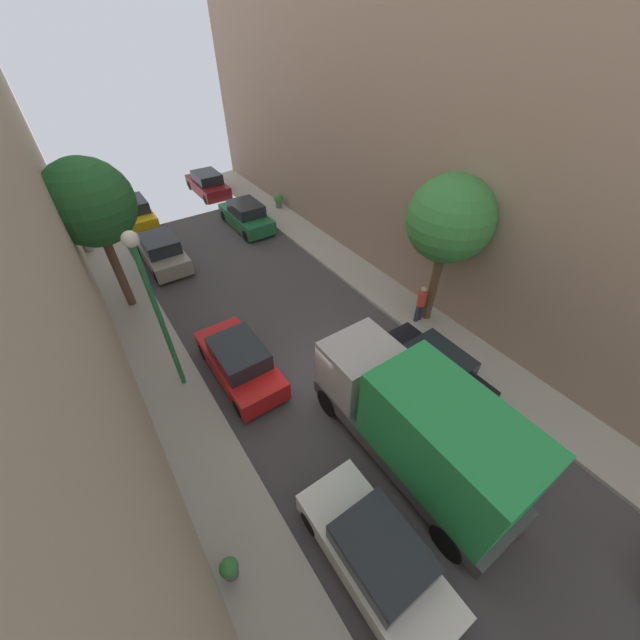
# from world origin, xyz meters

# --- Properties ---
(ground) EXTENTS (32.00, 32.00, 0.00)m
(ground) POSITION_xyz_m (0.00, 0.00, 0.00)
(ground) COLOR #423F42
(sidewalk_left) EXTENTS (2.00, 44.00, 0.15)m
(sidewalk_left) POSITION_xyz_m (-5.00, 0.00, 0.07)
(sidewalk_left) COLOR #A8A399
(sidewalk_left) RESTS_ON ground
(sidewalk_right) EXTENTS (2.00, 44.00, 0.15)m
(sidewalk_right) POSITION_xyz_m (5.00, 0.00, 0.07)
(sidewalk_right) COLOR #A8A399
(sidewalk_right) RESTS_ON ground
(building_right) EXTENTS (6.00, 44.00, 20.41)m
(building_right) POSITION_xyz_m (9.00, 0.00, 10.21)
(building_right) COLOR gray
(building_right) RESTS_ON ground
(parked_car_left_1) EXTENTS (1.78, 4.20, 1.57)m
(parked_car_left_1) POSITION_xyz_m (-2.70, -5.32, 0.72)
(parked_car_left_1) COLOR white
(parked_car_left_1) RESTS_ON ground
(parked_car_left_2) EXTENTS (1.78, 4.20, 1.57)m
(parked_car_left_2) POSITION_xyz_m (-2.70, 2.04, 0.72)
(parked_car_left_2) COLOR red
(parked_car_left_2) RESTS_ON ground
(parked_car_left_3) EXTENTS (1.78, 4.20, 1.57)m
(parked_car_left_3) POSITION_xyz_m (-2.70, 11.29, 0.72)
(parked_car_left_3) COLOR gray
(parked_car_left_3) RESTS_ON ground
(parked_car_left_4) EXTENTS (1.78, 4.20, 1.57)m
(parked_car_left_4) POSITION_xyz_m (-2.70, 16.86, 0.72)
(parked_car_left_4) COLOR gold
(parked_car_left_4) RESTS_ON ground
(parked_car_right_1) EXTENTS (1.78, 4.20, 1.57)m
(parked_car_right_1) POSITION_xyz_m (2.70, -2.12, 0.72)
(parked_car_right_1) COLOR black
(parked_car_right_1) RESTS_ON ground
(parked_car_right_2) EXTENTS (1.78, 4.20, 1.57)m
(parked_car_right_2) POSITION_xyz_m (2.70, 12.57, 0.72)
(parked_car_right_2) COLOR #1E6638
(parked_car_right_2) RESTS_ON ground
(parked_car_right_3) EXTENTS (1.78, 4.20, 1.57)m
(parked_car_right_3) POSITION_xyz_m (2.70, 18.69, 0.72)
(parked_car_right_3) COLOR maroon
(parked_car_right_3) RESTS_ON ground
(delivery_truck) EXTENTS (2.26, 6.60, 3.38)m
(delivery_truck) POSITION_xyz_m (0.00, -3.84, 1.79)
(delivery_truck) COLOR #4C4C51
(delivery_truck) RESTS_ON ground
(pedestrian) EXTENTS (0.40, 0.36, 1.72)m
(pedestrian) POSITION_xyz_m (4.75, 0.47, 1.07)
(pedestrian) COLOR #2D334C
(pedestrian) RESTS_ON sidewalk_right
(street_tree_0) EXTENTS (3.23, 3.23, 6.30)m
(street_tree_0) POSITION_xyz_m (-5.00, 8.57, 4.80)
(street_tree_0) COLOR brown
(street_tree_0) RESTS_ON sidewalk_left
(street_tree_1) EXTENTS (3.10, 3.10, 6.04)m
(street_tree_1) POSITION_xyz_m (5.21, 0.40, 4.61)
(street_tree_1) COLOR brown
(street_tree_1) RESTS_ON sidewalk_right
(potted_plant_1) EXTENTS (0.45, 0.45, 0.71)m
(potted_plant_1) POSITION_xyz_m (-5.63, -3.58, 0.55)
(potted_plant_1) COLOR slate
(potted_plant_1) RESTS_ON sidewalk_left
(potted_plant_2) EXTENTS (0.59, 0.59, 0.97)m
(potted_plant_2) POSITION_xyz_m (-5.62, 17.95, 0.68)
(potted_plant_2) COLOR #B2A899
(potted_plant_2) RESTS_ON sidewalk_left
(potted_plant_3) EXTENTS (0.74, 0.74, 1.05)m
(potted_plant_3) POSITION_xyz_m (-5.75, 14.84, 0.74)
(potted_plant_3) COLOR #B2A899
(potted_plant_3) RESTS_ON sidewalk_left
(potted_plant_5) EXTENTS (0.60, 0.60, 0.89)m
(potted_plant_5) POSITION_xyz_m (5.53, 13.70, 0.66)
(potted_plant_5) COLOR slate
(potted_plant_5) RESTS_ON sidewalk_right
(lamp_post) EXTENTS (0.44, 0.44, 5.90)m
(lamp_post) POSITION_xyz_m (-4.60, 2.80, 4.00)
(lamp_post) COLOR #26723F
(lamp_post) RESTS_ON sidewalk_left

